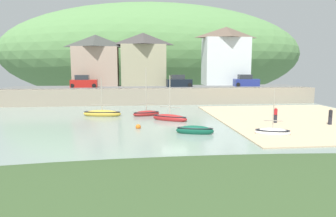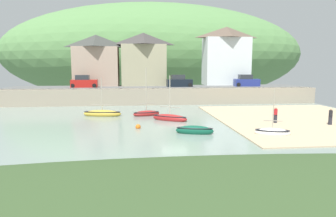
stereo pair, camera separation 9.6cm
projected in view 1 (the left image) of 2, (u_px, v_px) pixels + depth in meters
The scene contains 17 objects.
ground at pixel (214, 151), 20.23m from camera, with size 48.00×41.00×0.61m.
quay_seawall at pixel (160, 95), 46.57m from camera, with size 48.00×9.40×2.40m.
hillside_backdrop at pixel (154, 54), 82.79m from camera, with size 80.00×44.00×25.84m.
waterfront_building_left at pixel (96, 60), 52.30m from camera, with size 7.74×5.67×8.62m.
waterfront_building_centre at pixel (143, 59), 53.13m from camera, with size 7.83×5.80×9.03m.
waterfront_building_right at pixel (226, 56), 54.62m from camera, with size 8.17×4.85×10.24m.
dinghy_open_wooden at pixel (102, 113), 35.39m from camera, with size 4.62×2.16×4.64m.
rowboat_small_beached at pixel (170, 118), 32.36m from camera, with size 3.92×3.08×4.97m.
sailboat_nearest_shore at pixel (195, 130), 26.10m from camera, with size 3.37×1.78×0.90m.
sailboat_far_left at pixel (146, 113), 35.68m from camera, with size 3.43×2.14×5.75m.
motorboat_with_cabin at pixel (273, 132), 25.56m from camera, with size 3.16×2.17×3.99m.
parked_car_near_slipway at pixel (84, 82), 48.20m from camera, with size 4.15×1.83×1.95m.
parked_car_by_wall at pixel (179, 82), 49.82m from camera, with size 4.18×1.91×1.95m.
parked_car_end_of_row at pixel (246, 81), 51.03m from camera, with size 4.17×1.89×1.95m.
person_on_slipway at pixel (276, 114), 30.48m from camera, with size 0.34×0.34×1.62m.
person_near_water at pixel (330, 116), 29.49m from camera, with size 0.34×0.34×1.62m.
mooring_buoy at pixel (138, 127), 28.29m from camera, with size 0.49×0.49×0.49m.
Camera 1 is at (-3.78, -28.77, 5.72)m, focal length 32.65 mm.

